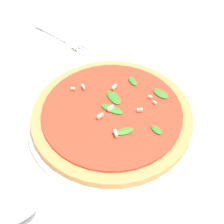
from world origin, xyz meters
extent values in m
plane|color=silver|center=(0.00, 0.00, 0.00)|extent=(6.00, 6.00, 0.00)
cylinder|color=white|center=(0.01, -0.03, 0.01)|extent=(0.35, 0.35, 0.01)
cylinder|color=#B7844C|center=(0.01, -0.03, 0.02)|extent=(0.33, 0.33, 0.02)
cylinder|color=#B73823|center=(0.01, -0.03, 0.03)|extent=(0.29, 0.29, 0.01)
ellipsoid|color=#3E7729|center=(0.02, 0.08, 0.04)|extent=(0.04, 0.03, 0.01)
ellipsoid|color=#37792A|center=(-0.02, -0.01, 0.04)|extent=(0.05, 0.02, 0.01)
ellipsoid|color=#347A2A|center=(0.10, 0.02, 0.04)|extent=(0.03, 0.02, 0.01)
ellipsoid|color=#338129|center=(0.01, -0.03, 0.04)|extent=(0.05, 0.04, 0.01)
ellipsoid|color=#3D802B|center=(0.07, -0.04, 0.04)|extent=(0.02, 0.04, 0.01)
ellipsoid|color=#337C2E|center=(-0.04, 0.05, 0.04)|extent=(0.03, 0.01, 0.01)
cube|color=beige|center=(0.01, -0.04, 0.04)|extent=(0.01, 0.01, 0.01)
cube|color=beige|center=(0.04, 0.01, 0.04)|extent=(0.01, 0.01, 0.01)
cube|color=beige|center=(0.02, 0.05, 0.04)|extent=(0.01, 0.01, 0.00)
cube|color=beige|center=(-0.04, 0.00, 0.04)|extent=(0.01, 0.01, 0.01)
cube|color=beige|center=(0.04, 0.05, 0.04)|extent=(0.01, 0.00, 0.00)
cube|color=beige|center=(-0.08, -0.08, 0.04)|extent=(0.01, 0.01, 0.00)
cube|color=beige|center=(0.07, -0.06, 0.04)|extent=(0.01, 0.01, 0.01)
cube|color=beige|center=(-0.07, -0.06, 0.04)|extent=(0.01, 0.00, 0.01)
cube|color=beige|center=(0.02, -0.06, 0.04)|extent=(0.01, 0.01, 0.01)
cone|color=white|center=(0.16, -0.26, 0.11)|extent=(0.08, 0.08, 0.08)
cylinder|color=white|center=(0.16, -0.26, 0.09)|extent=(0.04, 0.04, 0.03)
cube|color=white|center=(-0.32, -0.02, 0.00)|extent=(0.13, 0.10, 0.01)
cube|color=silver|center=(-0.35, -0.03, 0.01)|extent=(0.12, 0.06, 0.00)
cube|color=silver|center=(-0.26, 0.01, 0.01)|extent=(0.03, 0.03, 0.00)
cube|color=silver|center=(-0.23, 0.01, 0.01)|extent=(0.04, 0.02, 0.00)
cube|color=silver|center=(-0.23, 0.02, 0.01)|extent=(0.04, 0.02, 0.00)
cube|color=silver|center=(-0.24, 0.03, 0.01)|extent=(0.04, 0.02, 0.00)
camera|label=1|loc=(0.38, -0.24, 0.50)|focal=50.00mm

